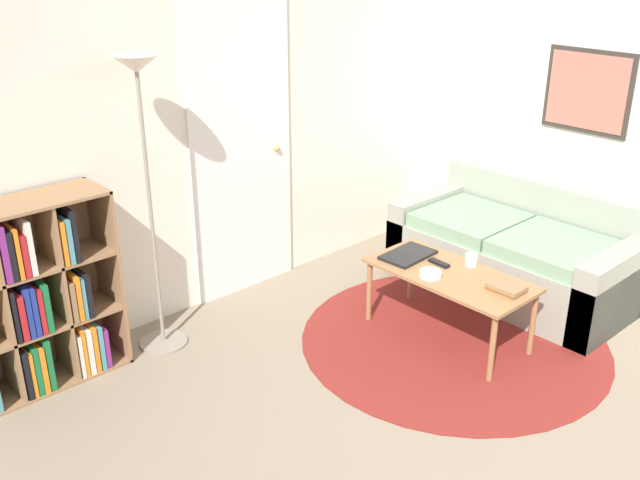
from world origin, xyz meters
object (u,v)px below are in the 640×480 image
floor_lamp (142,125)px  couch (518,253)px  bookshelf (23,307)px  bowl (431,274)px  cup (471,260)px  coffee_table (450,280)px  laptop (408,255)px

floor_lamp → couch: floor_lamp is taller
bookshelf → floor_lamp: floor_lamp is taller
bowl → cup: (0.32, -0.07, 0.02)m
coffee_table → couch: bearing=5.7°
couch → coffee_table: bearing=-174.3°
couch → bookshelf: bearing=159.4°
floor_lamp → cup: (1.58, -1.18, -0.92)m
couch → laptop: couch is taller
laptop → cup: size_ratio=4.70×
couch → cup: 0.79m
coffee_table → cup: bearing=-6.0°
floor_lamp → laptop: bearing=-30.4°
bookshelf → couch: (3.11, -1.17, -0.24)m
couch → cup: (-0.75, -0.11, 0.22)m
floor_lamp → coffee_table: size_ratio=1.71×
coffee_table → cup: 0.21m
bookshelf → cup: bearing=-28.5°
floor_lamp → couch: bearing=-24.7°
couch → laptop: 0.99m
couch → bowl: couch is taller
floor_lamp → coffee_table: bearing=-39.9°
cup → bowl: bearing=167.3°
couch → coffee_table: (-0.94, -0.09, 0.13)m
coffee_table → bowl: 0.16m
couch → bowl: bearing=-177.8°
coffee_table → cup: (0.19, -0.02, 0.09)m
floor_lamp → bowl: (1.26, -1.11, -0.94)m
bookshelf → floor_lamp: (0.78, -0.10, 0.91)m
floor_lamp → cup: floor_lamp is taller
coffee_table → bowl: size_ratio=7.51×
bookshelf → cup: (2.36, -1.28, -0.02)m
cup → coffee_table: bearing=174.0°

